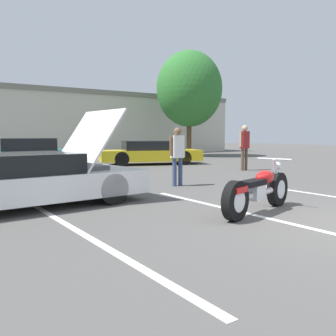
% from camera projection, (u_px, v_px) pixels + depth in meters
% --- Properties ---
extents(parking_stripe_foreground, '(0.12, 5.57, 0.01)m').
position_uv_depth(parking_stripe_foreground, '(91.00, 239.00, 5.17)').
color(parking_stripe_foreground, white).
rests_on(parking_stripe_foreground, ground).
extents(parking_stripe_middle, '(0.12, 5.57, 0.01)m').
position_uv_depth(parking_stripe_middle, '(245.00, 213.00, 6.86)').
color(parking_stripe_middle, white).
rests_on(parking_stripe_middle, ground).
extents(far_building, '(32.00, 4.20, 4.40)m').
position_uv_depth(far_building, '(20.00, 120.00, 24.10)').
color(far_building, beige).
rests_on(far_building, ground).
extents(tree_background, '(4.27, 4.27, 6.84)m').
position_uv_depth(tree_background, '(189.00, 89.00, 24.30)').
color(tree_background, brown).
rests_on(tree_background, ground).
extents(motorcycle, '(2.35, 0.95, 0.97)m').
position_uv_depth(motorcycle, '(258.00, 191.00, 6.88)').
color(motorcycle, black).
rests_on(motorcycle, ground).
extents(show_car_hood_open, '(4.65, 2.29, 1.98)m').
position_uv_depth(show_car_hood_open, '(30.00, 180.00, 7.47)').
color(show_car_hood_open, white).
rests_on(show_car_hood_open, ground).
extents(parked_car_right_row, '(5.09, 3.20, 1.13)m').
position_uv_depth(parked_car_right_row, '(149.00, 153.00, 17.89)').
color(parked_car_right_row, yellow).
rests_on(parked_car_right_row, ground).
extents(parked_car_mid_row, '(4.34, 2.19, 1.29)m').
position_uv_depth(parked_car_mid_row, '(30.00, 156.00, 13.95)').
color(parked_car_mid_row, teal).
rests_on(parked_car_mid_row, ground).
extents(spectator_near_motorcycle, '(0.52, 0.24, 1.80)m').
position_uv_depth(spectator_near_motorcycle, '(245.00, 143.00, 14.88)').
color(spectator_near_motorcycle, brown).
rests_on(spectator_near_motorcycle, ground).
extents(spectator_by_show_car, '(0.52, 0.21, 1.62)m').
position_uv_depth(spectator_by_show_car, '(177.00, 152.00, 10.39)').
color(spectator_by_show_car, '#38476B').
rests_on(spectator_by_show_car, ground).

